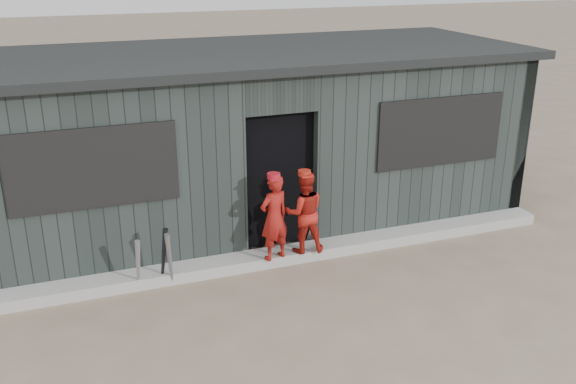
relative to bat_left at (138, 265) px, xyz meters
name	(u,v)px	position (x,y,z in m)	size (l,w,h in m)	color
ground	(343,328)	(2.02, -1.61, -0.38)	(80.00, 80.00, 0.00)	#766251
curb	(287,255)	(2.02, 0.21, -0.30)	(8.00, 0.36, 0.15)	#9E9F9A
bat_left	(138,265)	(0.00, 0.00, 0.00)	(0.07, 0.07, 0.76)	gray
bat_mid	(170,260)	(0.39, -0.02, 0.01)	(0.07, 0.07, 0.78)	slate
bat_right	(164,257)	(0.33, 0.06, 0.03)	(0.07, 0.07, 0.82)	black
player_red_left	(274,218)	(1.77, 0.04, 0.36)	(0.42, 0.28, 1.16)	maroon
player_red_right	(304,212)	(2.22, 0.12, 0.34)	(0.55, 0.43, 1.13)	#AE1E15
player_grey_back	(317,196)	(2.65, 0.68, 0.30)	(0.66, 0.43, 1.35)	#ACACAC
dugout	(249,138)	(2.02, 1.89, 0.91)	(8.30, 3.30, 2.62)	black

